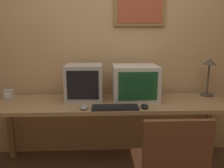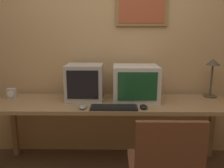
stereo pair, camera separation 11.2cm
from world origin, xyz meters
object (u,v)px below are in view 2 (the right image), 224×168
Objects in this scene: monitor_right at (135,83)px; desk_clock at (12,93)px; mouse_far_corner at (83,107)px; desk_lamp at (212,69)px; mouse_near_keyboard at (144,107)px; monitor_left at (85,82)px; keyboard_main at (114,107)px.

monitor_right is 4.23× the size of desk_clock.
mouse_far_corner is 0.28× the size of desk_lamp.
monitor_right is at bearing 30.22° from mouse_far_corner.
mouse_far_corner is at bearing -179.27° from mouse_near_keyboard.
monitor_right is at bearing -1.70° from desk_clock.
monitor_left is 3.14× the size of mouse_far_corner.
mouse_near_keyboard is (0.27, 0.01, 0.00)m from keyboard_main.
mouse_near_keyboard is 0.98× the size of mouse_far_corner.
mouse_near_keyboard is (0.57, -0.31, -0.17)m from monitor_left.
monitor_right is at bearing 100.20° from mouse_near_keyboard.
monitor_left is at bearing 151.81° from mouse_near_keyboard.
keyboard_main is (-0.22, -0.30, -0.17)m from monitor_right.
monitor_right reaches higher than desk_clock.
keyboard_main is at bearing -17.13° from desk_clock.
desk_lamp reaches higher than mouse_near_keyboard.
desk_clock is (-0.81, 0.33, 0.04)m from mouse_far_corner.
keyboard_main is 0.28m from mouse_far_corner.
monitor_right reaches higher than keyboard_main.
keyboard_main is at bearing -0.81° from mouse_far_corner.
mouse_near_keyboard is (0.05, -0.29, -0.16)m from monitor_right.
desk_lamp is (0.77, 0.41, 0.29)m from mouse_near_keyboard.
mouse_near_keyboard is at bearing -28.19° from monitor_left.
mouse_far_corner is (-0.50, -0.29, -0.16)m from monitor_right.
monitor_left reaches higher than monitor_right.
keyboard_main is 1.14m from desk_clock.
desk_clock reaches higher than keyboard_main.
monitor_right reaches higher than mouse_near_keyboard.
desk_lamp is at bearing 21.73° from keyboard_main.
mouse_far_corner is 1.10× the size of desk_clock.
keyboard_main is at bearing -158.27° from desk_lamp.
monitor_left is 0.67m from mouse_near_keyboard.
desk_clock is (-1.31, 0.04, -0.12)m from monitor_right.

